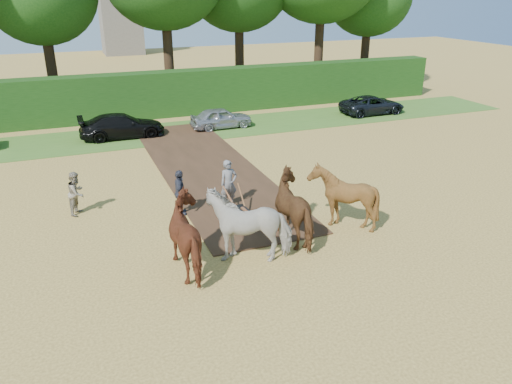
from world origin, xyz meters
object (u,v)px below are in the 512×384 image
spectator_far (180,193)px  parked_cars (143,125)px  spectator_near (77,193)px  plough_team (273,214)px

spectator_far → parked_cars: bearing=9.8°
spectator_near → plough_team: bearing=-102.7°
spectator_far → parked_cars: 11.80m
plough_team → parked_cars: size_ratio=0.22×
spectator_far → plough_team: plough_team is taller
spectator_far → plough_team: (2.36, -3.60, 0.25)m
spectator_far → spectator_near: bearing=79.9°
plough_team → parked_cars: bearing=96.7°
spectator_near → parked_cars: 11.09m
spectator_near → spectator_far: spectator_far is taller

